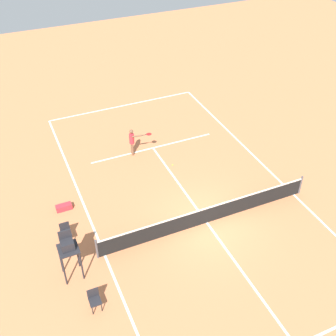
# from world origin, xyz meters

# --- Properties ---
(ground_plane) EXTENTS (60.00, 60.00, 0.00)m
(ground_plane) POSITION_xyz_m (0.00, 0.00, 0.00)
(ground_plane) COLOR #D37A4C
(court_lines) EXTENTS (10.09, 24.65, 0.01)m
(court_lines) POSITION_xyz_m (0.00, 0.00, 0.00)
(court_lines) COLOR white
(court_lines) RESTS_ON ground
(tennis_net) EXTENTS (10.69, 0.10, 1.07)m
(tennis_net) POSITION_xyz_m (0.00, 0.00, 0.50)
(tennis_net) COLOR #4C4C51
(tennis_net) RESTS_ON ground
(player_serving) EXTENTS (1.24, 0.69, 1.65)m
(player_serving) POSITION_xyz_m (1.26, -6.63, 0.98)
(player_serving) COLOR brown
(player_serving) RESTS_ON ground
(tennis_ball) EXTENTS (0.07, 0.07, 0.07)m
(tennis_ball) POSITION_xyz_m (-0.36, -4.73, 0.03)
(tennis_ball) COLOR #CCE033
(tennis_ball) RESTS_ON ground
(umpire_chair) EXTENTS (0.80, 0.80, 2.41)m
(umpire_chair) POSITION_xyz_m (6.48, 0.47, 1.61)
(umpire_chair) COLOR #232328
(umpire_chair) RESTS_ON ground
(courtside_chair_near) EXTENTS (0.44, 0.46, 0.95)m
(courtside_chair_near) POSITION_xyz_m (6.07, 2.36, 0.53)
(courtside_chair_near) COLOR #262626
(courtside_chair_near) RESTS_ON ground
(courtside_chair_mid) EXTENTS (0.44, 0.46, 0.95)m
(courtside_chair_mid) POSITION_xyz_m (6.27, -1.55, 0.53)
(courtside_chair_mid) COLOR #262626
(courtside_chair_mid) RESTS_ON ground
(equipment_bag) EXTENTS (0.76, 0.32, 0.30)m
(equipment_bag) POSITION_xyz_m (5.95, -3.60, 0.15)
(equipment_bag) COLOR red
(equipment_bag) RESTS_ON ground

